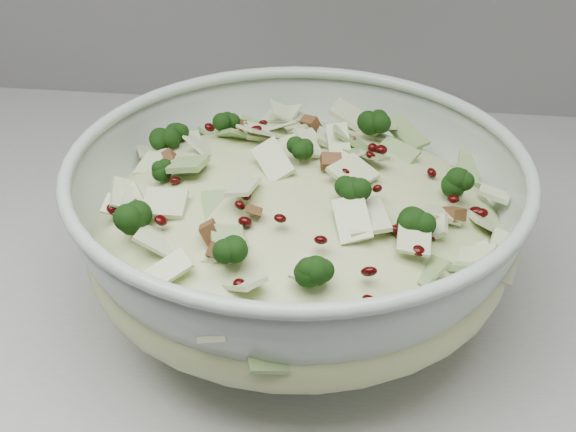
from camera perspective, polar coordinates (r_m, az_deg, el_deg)
The scene contains 2 objects.
mixing_bowl at distance 0.59m, azimuth 0.68°, elevation -1.22°, with size 0.44×0.44×0.13m.
salad at distance 0.58m, azimuth 0.69°, elevation 0.53°, with size 0.35×0.35×0.13m.
Camera 1 is at (0.47, 1.11, 1.31)m, focal length 50.00 mm.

